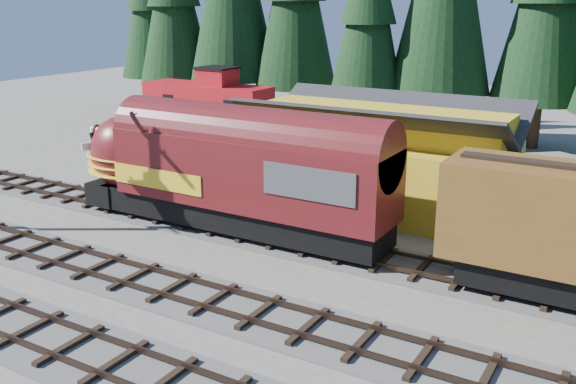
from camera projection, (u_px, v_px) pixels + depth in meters
The scene contains 7 objects.
ground at pixel (262, 285), 22.76m from camera, with size 120.00×120.00×0.00m, color #6B665B.
track_spur at pixel (282, 152), 42.46m from camera, with size 32.00×3.20×0.33m.
depot at pixel (380, 147), 30.57m from camera, with size 12.80×7.00×5.30m.
locomotive at pixel (219, 175), 27.65m from camera, with size 15.49×3.08×4.21m.
caboose at pixel (208, 108), 44.70m from camera, with size 9.44×2.74×4.91m.
pickup_truck_a at pixel (190, 167), 35.30m from camera, with size 2.94×6.38×1.77m, color black.
pickup_truck_b at pixel (177, 154), 38.07m from camera, with size 2.61×6.41×1.86m, color #A9ABB1.
Camera 1 is at (11.41, -17.47, 9.72)m, focal length 40.00 mm.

